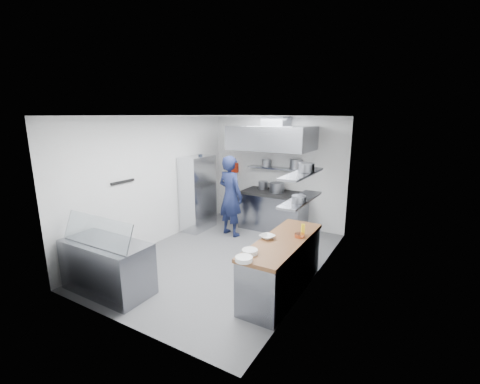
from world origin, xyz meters
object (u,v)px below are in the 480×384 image
Objects in this scene: gas_range at (273,211)px; wire_rack at (198,193)px; chef at (230,196)px; display_case at (107,267)px.

wire_rack is (-1.63, -0.95, 0.48)m from gas_range.
gas_range is 1.95m from wire_rack.
gas_range is 0.83× the size of chef.
wire_rack is at bearing 17.25° from chef.
chef is 1.28× the size of display_case.
wire_rack is at bearing -149.68° from gas_range.
wire_rack reaches higher than display_case.
gas_range reaches higher than display_case.
display_case is (-1.08, -4.10, -0.03)m from gas_range.
gas_range is at bearing 75.29° from display_case.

